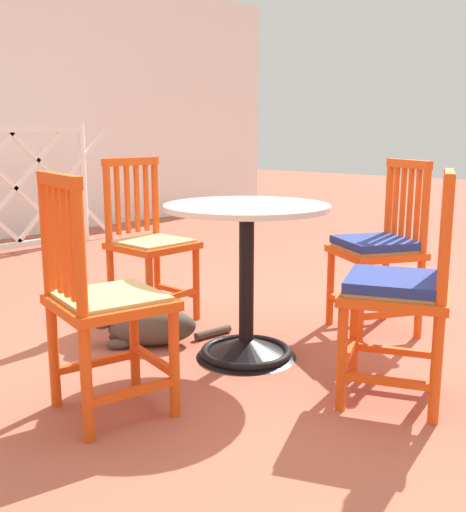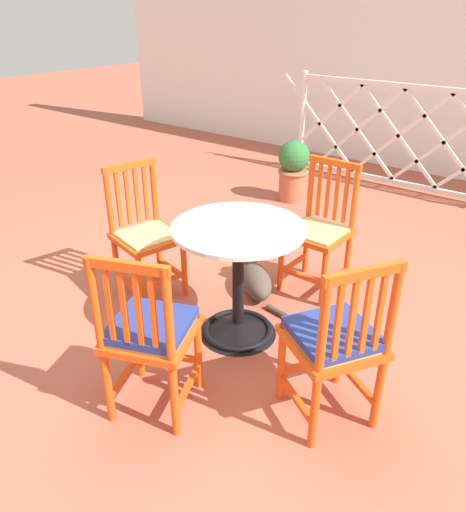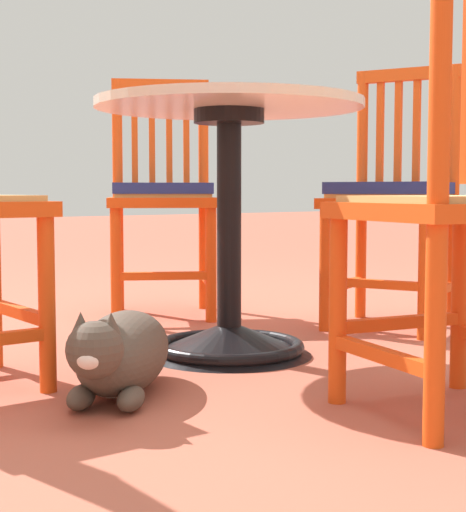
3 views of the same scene
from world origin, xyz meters
TOP-DOWN VIEW (x-y plane):
  - ground_plane at (0.00, 0.00)m, footprint 24.00×24.00m
  - cafe_table at (0.09, 0.04)m, footprint 0.76×0.76m
  - orange_chair_by_planter at (0.13, -0.71)m, footprint 0.52×0.52m
  - orange_chair_facing_out at (0.85, -0.23)m, footprint 0.55×0.55m
  - orange_chair_tucked_in at (0.19, 0.84)m, footprint 0.41×0.41m
  - orange_chair_near_fence at (-0.71, 0.05)m, footprint 0.48×0.48m
  - tabby_cat at (-0.12, 0.53)m, footprint 0.65×0.46m

SIDE VIEW (x-z plane):
  - ground_plane at x=0.00m, z-range 0.00..0.00m
  - tabby_cat at x=-0.12m, z-range -0.02..0.21m
  - cafe_table at x=0.09m, z-range -0.08..0.65m
  - orange_chair_tucked_in at x=0.19m, z-range -0.02..0.89m
  - orange_chair_near_fence at x=-0.71m, z-range -0.02..0.89m
  - orange_chair_by_planter at x=0.13m, z-range -0.01..0.90m
  - orange_chair_facing_out at x=0.85m, z-range -0.01..0.90m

